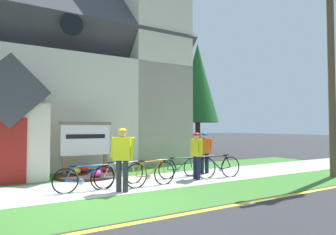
% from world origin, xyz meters
% --- Properties ---
extents(ground, '(140.00, 140.00, 0.00)m').
position_xyz_m(ground, '(0.00, 4.00, 0.00)').
color(ground, '#333335').
extents(sidewalk_slab, '(32.00, 2.60, 0.01)m').
position_xyz_m(sidewalk_slab, '(0.20, 1.62, 0.01)').
color(sidewalk_slab, '#B7B5AD').
rests_on(sidewalk_slab, ground).
extents(grass_verge, '(32.00, 2.07, 0.01)m').
position_xyz_m(grass_verge, '(0.20, -0.72, 0.00)').
color(grass_verge, '#427F33').
rests_on(grass_verge, ground).
extents(church_lawn, '(24.00, 2.01, 0.01)m').
position_xyz_m(church_lawn, '(0.20, 3.93, 0.00)').
color(church_lawn, '#427F33').
rests_on(church_lawn, ground).
extents(curb_paint_stripe, '(28.00, 0.16, 0.01)m').
position_xyz_m(curb_paint_stripe, '(0.20, -1.90, 0.00)').
color(curb_paint_stripe, yellow).
rests_on(curb_paint_stripe, ground).
extents(church_building, '(12.43, 11.85, 12.47)m').
position_xyz_m(church_building, '(0.56, 9.60, 4.67)').
color(church_building, beige).
rests_on(church_building, ground).
extents(church_sign, '(1.93, 0.12, 2.01)m').
position_xyz_m(church_sign, '(0.59, 3.97, 1.31)').
color(church_sign, '#7F6047').
rests_on(church_sign, ground).
extents(flower_bed, '(2.32, 2.32, 0.34)m').
position_xyz_m(flower_bed, '(0.60, 3.65, 0.08)').
color(flower_bed, '#382319').
rests_on(flower_bed, ground).
extents(bicycle_silver, '(1.72, 0.34, 0.84)m').
position_xyz_m(bicycle_silver, '(4.59, 1.07, 0.39)').
color(bicycle_silver, black).
rests_on(bicycle_silver, ground).
extents(bicycle_green, '(1.73, 0.11, 0.83)m').
position_xyz_m(bicycle_green, '(1.83, 0.97, 0.38)').
color(bicycle_green, black).
rests_on(bicycle_green, ground).
extents(bicycle_white, '(1.74, 0.08, 0.76)m').
position_xyz_m(bicycle_white, '(3.40, 1.79, 0.36)').
color(bicycle_white, black).
rests_on(bicycle_white, ground).
extents(bicycle_red, '(1.71, 0.14, 0.78)m').
position_xyz_m(bicycle_red, '(-0.11, 1.22, 0.36)').
color(bicycle_red, black).
rests_on(bicycle_red, ground).
extents(bicycle_orange, '(1.74, 0.42, 0.78)m').
position_xyz_m(bicycle_orange, '(1.03, 1.49, 0.36)').
color(bicycle_orange, black).
rests_on(bicycle_orange, ground).
extents(cyclist_in_red_jersey, '(0.62, 0.30, 1.59)m').
position_xyz_m(cyclist_in_red_jersey, '(4.72, 2.08, 0.92)').
color(cyclist_in_red_jersey, '#191E38').
rests_on(cyclist_in_red_jersey, ground).
extents(cyclist_in_white_jersey, '(0.51, 0.64, 1.77)m').
position_xyz_m(cyclist_in_white_jersey, '(0.79, 0.62, 1.06)').
color(cyclist_in_white_jersey, '#2D2D33').
rests_on(cyclist_in_white_jersey, ground).
extents(cyclist_in_yellow_jersey, '(0.26, 0.71, 1.62)m').
position_xyz_m(cyclist_in_yellow_jersey, '(3.70, 1.16, 0.94)').
color(cyclist_in_yellow_jersey, '#191E38').
rests_on(cyclist_in_yellow_jersey, ground).
extents(utility_pole, '(3.12, 0.28, 9.05)m').
position_xyz_m(utility_pole, '(8.30, -0.83, 5.01)').
color(utility_pole, brown).
rests_on(utility_pole, ground).
extents(roadside_conifer, '(2.88, 2.88, 7.65)m').
position_xyz_m(roadside_conifer, '(9.44, 9.07, 4.88)').
color(roadside_conifer, '#3D2D1E').
rests_on(roadside_conifer, ground).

